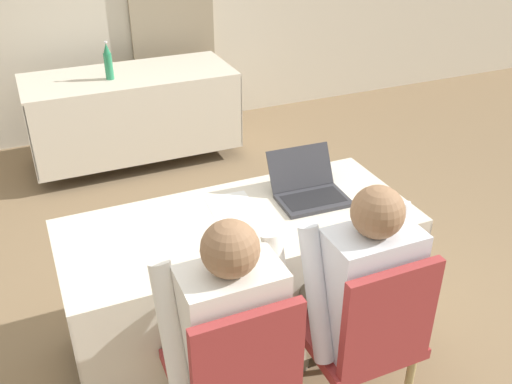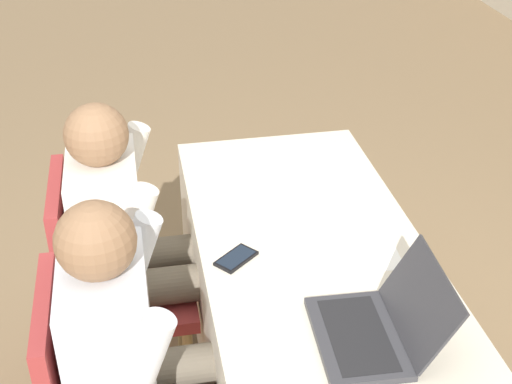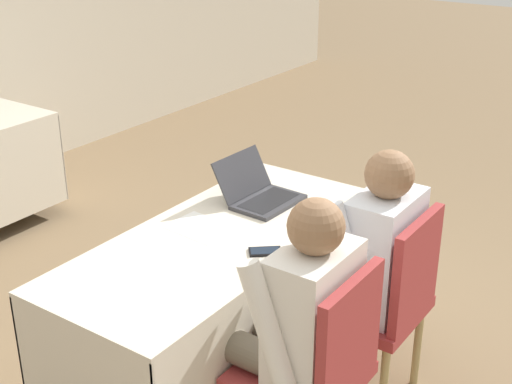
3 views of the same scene
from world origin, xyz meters
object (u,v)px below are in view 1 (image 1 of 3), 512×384
(water_bottle, at_px, (108,62))
(person_checkered_shirt, at_px, (225,327))
(chair_near_right, at_px, (367,334))
(chair_near_left, at_px, (236,377))
(person_white_shirt, at_px, (356,288))
(laptop, at_px, (309,190))
(cell_phone, at_px, (257,249))

(water_bottle, distance_m, person_checkered_shirt, 2.84)
(water_bottle, distance_m, chair_near_right, 2.99)
(chair_near_left, relative_size, chair_near_right, 1.00)
(person_checkered_shirt, xyz_separation_m, person_white_shirt, (0.57, 0.00, 0.00))
(laptop, bearing_deg, cell_phone, -140.79)
(laptop, bearing_deg, chair_near_right, -95.89)
(chair_near_left, bearing_deg, cell_phone, -122.86)
(cell_phone, relative_size, water_bottle, 0.51)
(cell_phone, bearing_deg, laptop, -3.67)
(cell_phone, height_order, water_bottle, water_bottle)
(laptop, height_order, person_white_shirt, person_white_shirt)
(person_checkered_shirt, height_order, person_white_shirt, same)
(chair_near_right, relative_size, person_white_shirt, 0.78)
(cell_phone, bearing_deg, person_white_shirt, -85.65)
(laptop, distance_m, chair_near_right, 0.78)
(chair_near_right, xyz_separation_m, person_white_shirt, (0.00, 0.10, 0.16))
(chair_near_right, height_order, person_white_shirt, person_white_shirt)
(cell_phone, xyz_separation_m, chair_near_right, (0.31, -0.41, -0.24))
(chair_near_left, distance_m, chair_near_right, 0.57)
(laptop, xyz_separation_m, person_white_shirt, (-0.11, -0.62, -0.11))
(laptop, distance_m, cell_phone, 0.52)
(water_bottle, height_order, person_checkered_shirt, person_checkered_shirt)
(cell_phone, xyz_separation_m, chair_near_left, (-0.27, -0.41, -0.24))
(laptop, height_order, person_checkered_shirt, person_checkered_shirt)
(laptop, xyz_separation_m, chair_near_right, (-0.11, -0.72, -0.27))
(cell_phone, distance_m, person_white_shirt, 0.44)
(cell_phone, relative_size, chair_near_right, 0.16)
(person_checkered_shirt, relative_size, person_white_shirt, 1.00)
(cell_phone, height_order, chair_near_right, chair_near_right)
(water_bottle, distance_m, person_white_shirt, 2.87)
(chair_near_left, xyz_separation_m, chair_near_right, (0.57, 0.00, 0.00))
(water_bottle, xyz_separation_m, person_white_shirt, (0.44, -2.83, -0.21))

